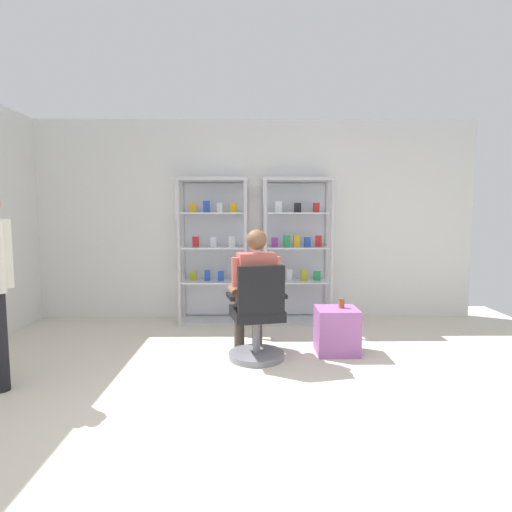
{
  "coord_description": "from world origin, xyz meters",
  "views": [
    {
      "loc": [
        -0.06,
        -2.75,
        1.44
      ],
      "look_at": [
        -0.0,
        1.59,
        1.0
      ],
      "focal_mm": 29.2,
      "sensor_mm": 36.0,
      "label": 1
    }
  ],
  "objects_px": {
    "display_cabinet_right": "(296,250)",
    "office_chair": "(257,321)",
    "seated_shopkeeper": "(254,286)",
    "tea_glass": "(342,303)",
    "display_cabinet_left": "(214,250)",
    "storage_crate": "(337,331)"
  },
  "relations": [
    {
      "from": "office_chair",
      "to": "seated_shopkeeper",
      "type": "bearing_deg",
      "value": 101.8
    },
    {
      "from": "display_cabinet_right",
      "to": "office_chair",
      "type": "height_order",
      "value": "display_cabinet_right"
    },
    {
      "from": "storage_crate",
      "to": "seated_shopkeeper",
      "type": "bearing_deg",
      "value": -176.42
    },
    {
      "from": "seated_shopkeeper",
      "to": "storage_crate",
      "type": "xyz_separation_m",
      "value": [
        0.86,
        0.05,
        -0.48
      ]
    },
    {
      "from": "display_cabinet_left",
      "to": "display_cabinet_right",
      "type": "relative_size",
      "value": 1.0
    },
    {
      "from": "storage_crate",
      "to": "office_chair",
      "type": "bearing_deg",
      "value": -165.49
    },
    {
      "from": "display_cabinet_right",
      "to": "seated_shopkeeper",
      "type": "distance_m",
      "value": 1.51
    },
    {
      "from": "seated_shopkeeper",
      "to": "tea_glass",
      "type": "distance_m",
      "value": 0.93
    },
    {
      "from": "display_cabinet_left",
      "to": "seated_shopkeeper",
      "type": "xyz_separation_m",
      "value": [
        0.52,
        -1.37,
        -0.25
      ]
    },
    {
      "from": "storage_crate",
      "to": "tea_glass",
      "type": "relative_size",
      "value": 4.64
    },
    {
      "from": "office_chair",
      "to": "tea_glass",
      "type": "xyz_separation_m",
      "value": [
        0.88,
        0.23,
        0.13
      ]
    },
    {
      "from": "display_cabinet_left",
      "to": "office_chair",
      "type": "relative_size",
      "value": 1.98
    },
    {
      "from": "seated_shopkeeper",
      "to": "display_cabinet_left",
      "type": "bearing_deg",
      "value": 110.94
    },
    {
      "from": "seated_shopkeeper",
      "to": "storage_crate",
      "type": "distance_m",
      "value": 0.98
    },
    {
      "from": "seated_shopkeeper",
      "to": "storage_crate",
      "type": "relative_size",
      "value": 2.74
    },
    {
      "from": "storage_crate",
      "to": "tea_glass",
      "type": "xyz_separation_m",
      "value": [
        0.05,
        0.02,
        0.29
      ]
    },
    {
      "from": "display_cabinet_right",
      "to": "office_chair",
      "type": "relative_size",
      "value": 1.98
    },
    {
      "from": "display_cabinet_left",
      "to": "tea_glass",
      "type": "xyz_separation_m",
      "value": [
        1.43,
        -1.3,
        -0.44
      ]
    },
    {
      "from": "seated_shopkeeper",
      "to": "tea_glass",
      "type": "height_order",
      "value": "seated_shopkeeper"
    },
    {
      "from": "display_cabinet_left",
      "to": "display_cabinet_right",
      "type": "height_order",
      "value": "same"
    },
    {
      "from": "display_cabinet_left",
      "to": "display_cabinet_right",
      "type": "xyz_separation_m",
      "value": [
        1.1,
        -0.0,
        0.0
      ]
    },
    {
      "from": "office_chair",
      "to": "storage_crate",
      "type": "height_order",
      "value": "office_chair"
    }
  ]
}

